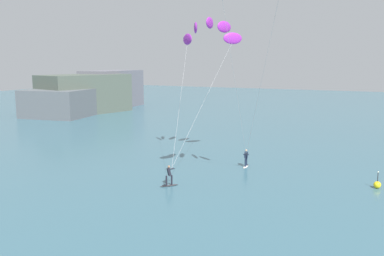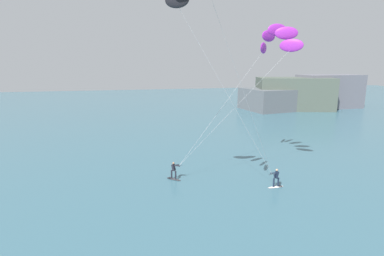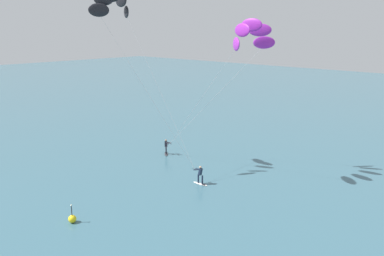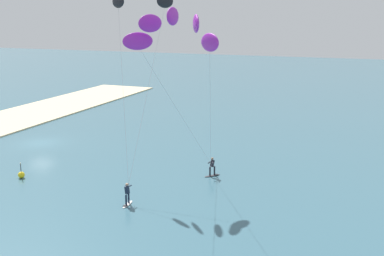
{
  "view_description": "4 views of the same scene",
  "coord_description": "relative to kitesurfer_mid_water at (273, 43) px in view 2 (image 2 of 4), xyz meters",
  "views": [
    {
      "loc": [
        -23.97,
        6.1,
        9.85
      ],
      "look_at": [
        5.19,
        19.68,
        4.53
      ],
      "focal_mm": 38.08,
      "sensor_mm": 36.0,
      "label": 1
    },
    {
      "loc": [
        -0.6,
        -4.82,
        10.46
      ],
      "look_at": [
        5.46,
        21.62,
        4.62
      ],
      "focal_mm": 28.12,
      "sensor_mm": 36.0,
      "label": 2
    },
    {
      "loc": [
        32.96,
        -6.65,
        13.18
      ],
      "look_at": [
        8.85,
        19.36,
        4.15
      ],
      "focal_mm": 36.54,
      "sensor_mm": 36.0,
      "label": 3
    },
    {
      "loc": [
        40.55,
        33.33,
        13.58
      ],
      "look_at": [
        5.02,
        19.62,
        4.49
      ],
      "focal_mm": 44.45,
      "sensor_mm": 36.0,
      "label": 4
    }
  ],
  "objects": [
    {
      "name": "distant_headland",
      "position": [
        26.3,
        36.87,
        -9.22
      ],
      "size": [
        29.03,
        13.78,
        7.85
      ],
      "color": "slate",
      "rests_on": "ground"
    },
    {
      "name": "kitesurfer_mid_water",
      "position": [
        0.0,
        0.0,
        0.0
      ],
      "size": [
        11.77,
        6.29,
        14.05
      ],
      "color": "#333338",
      "rests_on": "ground"
    }
  ]
}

